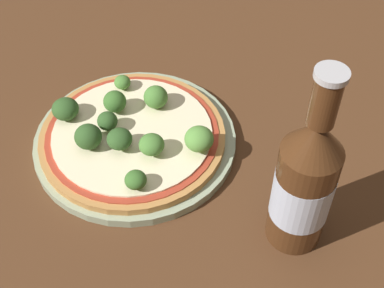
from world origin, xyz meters
The scene contains 14 objects.
ground_plane centered at (0.00, 0.00, 0.00)m, with size 3.00×3.00×0.00m, color #4C2D19.
plate centered at (-0.01, -0.02, 0.01)m, with size 0.26×0.26×0.01m.
pizza centered at (-0.01, -0.02, 0.02)m, with size 0.24×0.24×0.01m.
broccoli_floret_0 centered at (-0.03, -0.07, 0.04)m, with size 0.03×0.03×0.03m.
broccoli_floret_1 centered at (0.00, -0.05, 0.04)m, with size 0.03×0.03×0.03m.
broccoli_floret_2 centered at (-0.05, -0.01, 0.04)m, with size 0.03×0.03×0.03m.
broccoli_floret_3 centered at (-0.08, 0.03, 0.04)m, with size 0.02×0.02×0.02m.
broccoli_floret_4 centered at (-0.09, -0.06, 0.04)m, with size 0.03×0.03×0.03m.
broccoli_floret_5 centered at (0.03, -0.03, 0.04)m, with size 0.03×0.03×0.03m.
broccoli_floret_6 centered at (0.06, -0.08, 0.04)m, with size 0.03×0.03×0.02m.
broccoli_floret_7 centered at (-0.04, -0.04, 0.04)m, with size 0.03×0.03×0.03m.
broccoli_floret_8 centered at (0.07, 0.02, 0.04)m, with size 0.04×0.04×0.03m.
broccoli_floret_9 centered at (-0.02, 0.03, 0.04)m, with size 0.03×0.03×0.03m.
beer_bottle centered at (0.22, 0.01, 0.09)m, with size 0.06×0.06×0.23m.
Camera 1 is at (0.36, -0.31, 0.51)m, focal length 50.00 mm.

